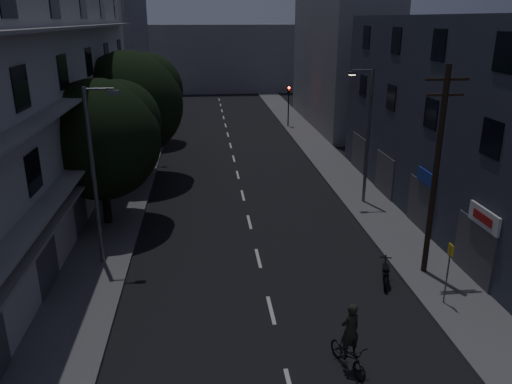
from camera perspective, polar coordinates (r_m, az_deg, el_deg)
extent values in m
plane|color=black|center=(36.96, -2.16, 2.20)|extent=(160.00, 160.00, 0.00)
cube|color=#565659|center=(37.21, -13.76, 1.88)|extent=(3.00, 90.00, 0.15)
cube|color=#565659|center=(38.16, 9.16, 2.63)|extent=(3.00, 90.00, 0.15)
cube|color=beige|center=(20.08, 1.73, -13.32)|extent=(0.15, 2.00, 0.01)
cube|color=beige|center=(23.97, 0.26, -7.57)|extent=(0.15, 2.00, 0.01)
cube|color=beige|center=(28.04, -0.77, -3.44)|extent=(0.15, 2.00, 0.01)
cube|color=beige|center=(32.22, -1.52, -0.38)|extent=(0.15, 2.00, 0.01)
cube|color=beige|center=(36.48, -2.10, 1.97)|extent=(0.15, 2.00, 0.01)
cube|color=beige|center=(40.79, -2.56, 3.83)|extent=(0.15, 2.00, 0.01)
cube|color=beige|center=(45.14, -2.93, 5.34)|extent=(0.15, 2.00, 0.01)
cube|color=beige|center=(49.51, -3.24, 6.57)|extent=(0.15, 2.00, 0.01)
cube|color=beige|center=(53.91, -3.50, 7.61)|extent=(0.15, 2.00, 0.01)
cube|color=beige|center=(58.32, -3.72, 8.49)|extent=(0.15, 2.00, 0.01)
cube|color=beige|center=(62.75, -3.91, 9.25)|extent=(0.15, 2.00, 0.01)
cube|color=beige|center=(67.18, -4.08, 9.90)|extent=(0.15, 2.00, 0.01)
cube|color=beige|center=(71.62, -4.22, 10.48)|extent=(0.15, 2.00, 0.01)
cube|color=#B6B5B1|center=(30.09, -25.12, 10.18)|extent=(6.00, 36.00, 14.00)
cube|color=black|center=(22.18, -22.96, -5.80)|extent=(0.06, 1.60, 1.60)
cube|color=black|center=(27.55, -19.62, -0.58)|extent=(0.06, 1.60, 1.60)
cube|color=black|center=(33.14, -17.39, 2.91)|extent=(0.06, 1.60, 1.60)
cube|color=black|center=(38.85, -15.80, 5.38)|extent=(0.06, 1.60, 1.60)
cube|color=black|center=(44.64, -14.62, 7.21)|extent=(0.06, 1.60, 1.60)
cube|color=black|center=(21.11, -24.08, 2.12)|extent=(0.06, 1.60, 1.60)
cube|color=black|center=(26.70, -20.38, 5.90)|extent=(0.06, 1.60, 1.60)
cube|color=black|center=(32.44, -17.95, 8.34)|extent=(0.06, 1.60, 1.60)
cube|color=black|center=(38.25, -16.24, 10.03)|extent=(0.06, 1.60, 1.60)
cube|color=black|center=(44.12, -14.97, 11.27)|extent=(0.06, 1.60, 1.60)
cube|color=black|center=(20.50, -25.30, 10.69)|extent=(0.06, 1.60, 1.60)
cube|color=black|center=(26.22, -21.20, 12.70)|extent=(0.06, 1.60, 1.60)
cube|color=black|center=(32.04, -18.55, 13.95)|extent=(0.06, 1.60, 1.60)
cube|color=black|center=(37.92, -16.70, 14.80)|extent=(0.06, 1.60, 1.60)
cube|color=black|center=(43.83, -15.34, 15.41)|extent=(0.06, 1.60, 1.60)
cube|color=black|center=(26.12, -22.09, 19.66)|extent=(0.06, 1.60, 1.60)
cube|color=black|center=(31.96, -19.19, 19.65)|extent=(0.06, 1.60, 1.60)
cube|color=black|center=(37.85, -17.18, 19.62)|extent=(0.06, 1.60, 1.60)
cube|color=black|center=(43.77, -15.72, 19.58)|extent=(0.06, 1.60, 1.60)
cube|color=gray|center=(29.70, -17.90, 5.03)|extent=(1.00, 32.40, 0.12)
cube|color=gray|center=(29.14, -18.55, 11.14)|extent=(1.00, 32.40, 0.12)
cube|color=gray|center=(28.92, -19.24, 17.41)|extent=(1.00, 32.40, 0.12)
cube|color=gray|center=(29.94, -17.91, 3.36)|extent=(0.80, 32.40, 0.12)
cube|color=#424247|center=(22.42, -22.74, -7.19)|extent=(0.06, 2.40, 2.40)
cube|color=#424247|center=(27.74, -19.46, -1.75)|extent=(0.06, 2.40, 2.40)
cube|color=#424247|center=(33.30, -17.27, 1.92)|extent=(0.06, 2.40, 2.40)
cube|color=#424247|center=(38.99, -15.71, 4.53)|extent=(0.06, 2.40, 2.40)
cube|color=#424247|center=(44.76, -14.54, 6.46)|extent=(0.06, 2.40, 2.40)
cube|color=#2E323E|center=(28.71, 24.28, 6.88)|extent=(6.00, 28.00, 11.00)
cube|color=black|center=(21.98, 25.32, 5.55)|extent=(0.06, 1.40, 1.50)
cube|color=black|center=(26.73, 19.37, 8.44)|extent=(0.06, 1.40, 1.50)
cube|color=black|center=(31.72, 15.20, 10.39)|extent=(0.06, 1.40, 1.50)
cube|color=black|center=(36.85, 12.15, 11.77)|extent=(0.06, 1.40, 1.50)
cube|color=black|center=(21.55, 26.59, 14.08)|extent=(0.06, 1.40, 1.50)
cube|color=black|center=(26.37, 20.18, 15.48)|extent=(0.06, 1.40, 1.50)
cube|color=black|center=(31.42, 15.74, 16.33)|extent=(0.06, 1.40, 1.50)
cube|color=black|center=(36.60, 12.52, 16.89)|extent=(0.06, 1.40, 1.50)
cube|color=#424247|center=(23.47, 23.61, -6.12)|extent=(0.06, 3.00, 2.60)
cube|color=#424247|center=(27.97, 18.26, -1.45)|extent=(0.06, 3.00, 2.60)
cube|color=#424247|center=(32.77, 14.44, 1.91)|extent=(0.06, 3.00, 2.60)
cube|color=#424247|center=(37.76, 11.62, 4.39)|extent=(0.06, 3.00, 2.60)
cube|color=silver|center=(22.41, 24.63, -2.72)|extent=(0.12, 2.20, 0.80)
cube|color=#B21414|center=(22.37, 24.45, -2.73)|extent=(0.02, 1.40, 0.36)
cube|color=navy|center=(26.98, 18.91, 1.56)|extent=(0.12, 2.00, 0.70)
cube|color=slate|center=(59.12, -16.11, 15.77)|extent=(6.00, 20.00, 16.00)
cube|color=slate|center=(54.38, 9.53, 14.41)|extent=(6.00, 20.00, 13.00)
cube|color=slate|center=(80.51, -4.58, 15.01)|extent=(24.00, 8.00, 10.00)
cylinder|color=black|center=(28.12, -16.90, 0.68)|extent=(0.44, 0.44, 4.23)
sphere|color=black|center=(27.45, -17.41, 5.71)|extent=(6.35, 6.35, 6.35)
sphere|color=black|center=(27.89, -15.35, 7.77)|extent=(4.44, 4.44, 4.44)
sphere|color=black|center=(26.92, -19.42, 6.28)|extent=(4.13, 4.13, 4.13)
cylinder|color=black|center=(35.61, -13.83, 5.17)|extent=(0.44, 0.44, 4.71)
sphere|color=black|center=(35.05, -14.20, 9.66)|extent=(7.10, 7.10, 7.10)
sphere|color=black|center=(35.67, -12.41, 11.39)|extent=(4.97, 4.97, 4.97)
sphere|color=black|center=(34.42, -15.91, 10.24)|extent=(4.61, 4.61, 4.61)
cylinder|color=black|center=(46.39, -12.21, 7.97)|extent=(0.44, 0.44, 3.91)
sphere|color=black|center=(46.01, -12.41, 10.84)|extent=(5.85, 5.85, 5.85)
sphere|color=black|center=(46.55, -11.29, 11.91)|extent=(4.09, 4.09, 4.09)
sphere|color=black|center=(45.46, -13.46, 11.22)|extent=(3.80, 3.80, 3.80)
cylinder|color=black|center=(52.62, 3.71, 9.26)|extent=(0.12, 0.12, 3.20)
cube|color=black|center=(52.31, 3.76, 11.47)|extent=(0.28, 0.22, 0.90)
sphere|color=#FF0C05|center=(52.12, 3.80, 11.80)|extent=(0.22, 0.22, 0.22)
sphere|color=#3F330C|center=(52.16, 3.79, 11.48)|extent=(0.22, 0.22, 0.22)
sphere|color=black|center=(52.20, 3.78, 11.15)|extent=(0.22, 0.22, 0.22)
cylinder|color=black|center=(51.61, -10.80, 8.76)|extent=(0.12, 0.12, 3.20)
cube|color=black|center=(51.29, -10.94, 11.01)|extent=(0.28, 0.22, 0.90)
sphere|color=#FF0C05|center=(51.09, -10.98, 11.36)|extent=(0.22, 0.22, 0.22)
sphere|color=#3F330C|center=(51.13, -10.96, 11.02)|extent=(0.22, 0.22, 0.22)
sphere|color=black|center=(51.18, -10.93, 10.69)|extent=(0.22, 0.22, 0.22)
cylinder|color=slate|center=(22.96, -18.02, 1.40)|extent=(0.18, 0.18, 8.00)
cylinder|color=slate|center=(22.02, -17.52, 11.17)|extent=(1.20, 0.10, 0.10)
cube|color=slate|center=(21.94, -15.92, 10.89)|extent=(0.45, 0.25, 0.18)
cube|color=#4C4C4C|center=(21.95, -15.89, 10.64)|extent=(0.35, 0.18, 0.04)
cylinder|color=#515258|center=(30.38, 12.67, 6.09)|extent=(0.18, 0.18, 8.00)
cylinder|color=#515258|center=(29.58, 12.10, 13.46)|extent=(1.20, 0.10, 0.10)
cube|color=#515258|center=(29.42, 10.94, 13.21)|extent=(0.45, 0.25, 0.18)
cube|color=#FFD88C|center=(29.43, 10.93, 13.02)|extent=(0.35, 0.18, 0.04)
cylinder|color=slate|center=(40.18, -13.31, 9.17)|extent=(0.18, 0.18, 8.00)
cylinder|color=slate|center=(39.65, -12.86, 14.76)|extent=(1.20, 0.10, 0.10)
cube|color=slate|center=(39.60, -11.95, 14.60)|extent=(0.45, 0.25, 0.18)
cube|color=#4C4C4C|center=(39.61, -11.94, 14.46)|extent=(0.35, 0.18, 0.04)
cylinder|color=black|center=(22.12, 19.82, 1.90)|extent=(0.24, 0.24, 9.00)
cube|color=black|center=(21.37, 21.01, 11.93)|extent=(1.80, 0.10, 0.10)
cube|color=black|center=(21.44, 20.82, 10.35)|extent=(1.50, 0.10, 0.10)
cylinder|color=#595B60|center=(21.00, 21.02, -8.77)|extent=(0.06, 0.06, 2.50)
cube|color=yellow|center=(20.55, 21.37, -6.18)|extent=(0.05, 0.35, 0.45)
torus|color=black|center=(21.90, 14.57, -10.19)|extent=(0.29, 0.65, 0.65)
torus|color=black|center=(22.87, 14.47, -8.85)|extent=(0.29, 0.65, 0.65)
cube|color=black|center=(22.25, 14.58, -8.84)|extent=(0.53, 1.03, 0.32)
cube|color=black|center=(22.02, 14.65, -8.46)|extent=(0.39, 0.48, 0.09)
cylinder|color=black|center=(22.64, 14.56, -7.98)|extent=(0.18, 0.40, 0.77)
cube|color=black|center=(22.60, 14.61, -7.25)|extent=(0.49, 0.19, 0.04)
imported|color=black|center=(17.24, 10.49, -17.85)|extent=(1.25, 2.01, 1.00)
imported|color=black|center=(16.69, 10.69, -15.23)|extent=(0.81, 0.66, 1.91)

